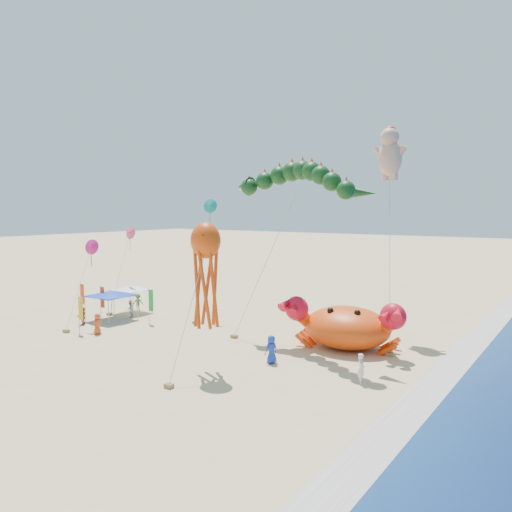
{
  "coord_description": "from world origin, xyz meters",
  "views": [
    {
      "loc": [
        19.35,
        -28.86,
        10.03
      ],
      "look_at": [
        -2.0,
        2.0,
        6.5
      ],
      "focal_mm": 35.0,
      "sensor_mm": 36.0,
      "label": 1
    }
  ],
  "objects_px": {
    "octopus_kite": "(206,267)",
    "canopy_blue": "(111,293)",
    "crab_inflatable": "(346,326)",
    "dragon_kite": "(294,185)",
    "canopy_white": "(131,288)",
    "cherub_kite": "(390,152)"
  },
  "relations": [
    {
      "from": "cherub_kite",
      "to": "canopy_blue",
      "type": "bearing_deg",
      "value": -156.62
    },
    {
      "from": "dragon_kite",
      "to": "canopy_white",
      "type": "xyz_separation_m",
      "value": [
        -18.85,
        1.19,
        -9.32
      ]
    },
    {
      "from": "dragon_kite",
      "to": "octopus_kite",
      "type": "xyz_separation_m",
      "value": [
        -1.53,
        -8.03,
        -5.25
      ]
    },
    {
      "from": "dragon_kite",
      "to": "canopy_white",
      "type": "height_order",
      "value": "dragon_kite"
    },
    {
      "from": "dragon_kite",
      "to": "canopy_white",
      "type": "bearing_deg",
      "value": 176.39
    },
    {
      "from": "crab_inflatable",
      "to": "canopy_blue",
      "type": "distance_m",
      "value": 21.77
    },
    {
      "from": "dragon_kite",
      "to": "cherub_kite",
      "type": "xyz_separation_m",
      "value": [
        4.25,
        7.6,
        2.74
      ]
    },
    {
      "from": "crab_inflatable",
      "to": "cherub_kite",
      "type": "height_order",
      "value": "cherub_kite"
    },
    {
      "from": "octopus_kite",
      "to": "canopy_blue",
      "type": "bearing_deg",
      "value": 159.81
    },
    {
      "from": "dragon_kite",
      "to": "octopus_kite",
      "type": "height_order",
      "value": "dragon_kite"
    },
    {
      "from": "dragon_kite",
      "to": "octopus_kite",
      "type": "distance_m",
      "value": 9.71
    },
    {
      "from": "canopy_blue",
      "to": "canopy_white",
      "type": "relative_size",
      "value": 1.19
    },
    {
      "from": "octopus_kite",
      "to": "cherub_kite",
      "type": "bearing_deg",
      "value": 69.69
    },
    {
      "from": "crab_inflatable",
      "to": "canopy_white",
      "type": "distance_m",
      "value": 22.41
    },
    {
      "from": "crab_inflatable",
      "to": "dragon_kite",
      "type": "relative_size",
      "value": 0.66
    },
    {
      "from": "cherub_kite",
      "to": "octopus_kite",
      "type": "relative_size",
      "value": 1.79
    },
    {
      "from": "crab_inflatable",
      "to": "cherub_kite",
      "type": "distance_m",
      "value": 14.24
    },
    {
      "from": "crab_inflatable",
      "to": "canopy_white",
      "type": "height_order",
      "value": "crab_inflatable"
    },
    {
      "from": "canopy_blue",
      "to": "canopy_white",
      "type": "bearing_deg",
      "value": 105.93
    },
    {
      "from": "crab_inflatable",
      "to": "octopus_kite",
      "type": "distance_m",
      "value": 11.82
    },
    {
      "from": "cherub_kite",
      "to": "canopy_white",
      "type": "height_order",
      "value": "cherub_kite"
    },
    {
      "from": "crab_inflatable",
      "to": "octopus_kite",
      "type": "relative_size",
      "value": 0.93
    }
  ]
}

